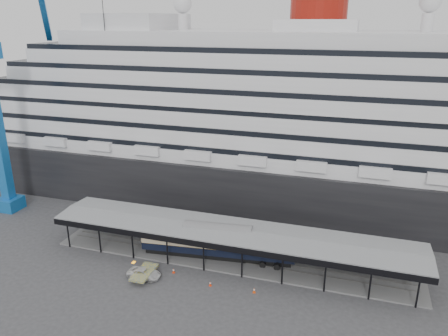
% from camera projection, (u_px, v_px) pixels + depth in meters
% --- Properties ---
extents(ground, '(200.00, 200.00, 0.00)m').
position_uv_depth(ground, '(221.00, 277.00, 62.49)').
color(ground, '#38383B').
rests_on(ground, ground).
extents(cruise_ship, '(130.00, 30.00, 43.90)m').
position_uv_depth(cruise_ship, '(271.00, 108.00, 85.33)').
color(cruise_ship, black).
rests_on(cruise_ship, ground).
extents(platform_canopy, '(56.00, 9.18, 5.30)m').
position_uv_depth(platform_canopy, '(231.00, 246.00, 66.23)').
color(platform_canopy, slate).
rests_on(platform_canopy, ground).
extents(crane_blue, '(22.63, 19.19, 47.60)m').
position_uv_depth(crane_blue, '(0.00, 107.00, 78.38)').
color(crane_blue, blue).
rests_on(crane_blue, ground).
extents(port_truck, '(4.84, 2.25, 1.34)m').
position_uv_depth(port_truck, '(144.00, 273.00, 62.14)').
color(port_truck, silver).
rests_on(port_truck, ground).
extents(pullman_carriage, '(23.79, 5.69, 23.17)m').
position_uv_depth(pullman_carriage, '(218.00, 241.00, 66.67)').
color(pullman_carriage, black).
rests_on(pullman_carriage, ground).
extents(traffic_cone_left, '(0.40, 0.40, 0.74)m').
position_uv_depth(traffic_cone_left, '(174.00, 271.00, 63.39)').
color(traffic_cone_left, '#EC370D').
rests_on(traffic_cone_left, ground).
extents(traffic_cone_mid, '(0.39, 0.39, 0.72)m').
position_uv_depth(traffic_cone_mid, '(210.00, 284.00, 60.31)').
color(traffic_cone_mid, '#F3350D').
rests_on(traffic_cone_mid, ground).
extents(traffic_cone_right, '(0.45, 0.45, 0.75)m').
position_uv_depth(traffic_cone_right, '(254.00, 290.00, 58.81)').
color(traffic_cone_right, '#E4480C').
rests_on(traffic_cone_right, ground).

